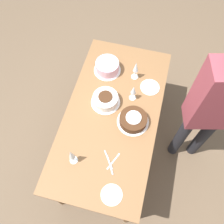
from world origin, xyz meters
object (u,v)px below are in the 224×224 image
Objects in this scene: wine_glass_near at (133,91)px; person_cutting at (215,106)px; cake_back_decorated at (107,67)px; cake_front_chocolate at (133,120)px; wine_glass_far at (136,68)px; cake_center_white at (105,100)px; wine_glass_extra at (71,155)px.

wine_glass_near is 0.11× the size of person_cutting.
cake_back_decorated is at bearing 51.15° from wine_glass_near.
wine_glass_far is (0.48, 0.09, 0.10)m from cake_front_chocolate.
cake_center_white is at bearing 115.02° from wine_glass_near.
cake_center_white reaches higher than cake_front_chocolate.
cake_front_chocolate is 1.07× the size of cake_back_decorated.
person_cutting is (-0.08, -0.66, 0.16)m from wine_glass_near.
person_cutting is at bearing -58.05° from wine_glass_extra.
wine_glass_far is 0.99× the size of wine_glass_extra.
wine_glass_extra is (-0.47, 0.40, 0.10)m from cake_front_chocolate.
wine_glass_near is 0.69m from person_cutting.
cake_center_white is 0.41m from wine_glass_far.
wine_glass_extra is at bearing 139.54° from cake_front_chocolate.
person_cutting is (0.16, -0.61, 0.25)m from cake_front_chocolate.
wine_glass_near is at bearing -25.70° from wine_glass_extra.
wine_glass_near is 0.86× the size of wine_glass_far.
wine_glass_extra is at bearing 169.67° from cake_center_white.
wine_glass_extra is (-0.96, 0.03, 0.09)m from cake_back_decorated.
person_cutting reaches higher than wine_glass_near.
cake_center_white is at bearing 150.02° from wine_glass_far.
cake_back_decorated is at bearing -1.84° from wine_glass_extra.
cake_front_chocolate is 0.67m from person_cutting.
wine_glass_extra is at bearing 178.16° from cake_back_decorated.
person_cutting is (-0.33, -0.97, 0.23)m from cake_back_decorated.
cake_center_white is 0.62m from wine_glass_extra.
cake_front_chocolate is 1.30× the size of wine_glass_extra.
cake_center_white is 0.32m from cake_front_chocolate.
cake_center_white is 0.95× the size of cake_front_chocolate.
cake_back_decorated is 0.29m from wine_glass_far.
wine_glass_near is 0.85× the size of wine_glass_extra.
wine_glass_extra is 1.19m from person_cutting.
person_cutting reaches higher than cake_center_white.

